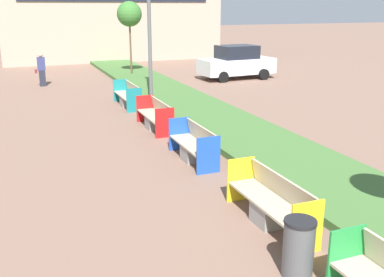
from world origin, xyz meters
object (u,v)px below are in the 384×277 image
bench_blue_frame (194,147)px  bench_teal_frame (128,97)px  bench_red_frame (155,118)px  parked_car_distant (237,62)px  pedestrian_walking (41,69)px  litter_bin (298,248)px  sapling_tree_far (129,14)px  bench_yellow_frame (271,205)px

bench_blue_frame → bench_teal_frame: (0.00, 7.25, 0.01)m
bench_red_frame → parked_car_distant: parked_car_distant is taller
pedestrian_walking → litter_bin: bearing=-82.8°
bench_teal_frame → litter_bin: bearing=-92.3°
bench_blue_frame → parked_car_distant: 14.20m
bench_blue_frame → pedestrian_walking: pedestrian_walking is taller
bench_red_frame → sapling_tree_far: sapling_tree_far is taller
sapling_tree_far → pedestrian_walking: (-5.04, -1.47, -2.64)m
bench_blue_frame → pedestrian_walking: (-2.93, 13.57, 0.50)m
sapling_tree_far → parked_car_distant: sapling_tree_far is taller
bench_red_frame → pedestrian_walking: (-2.93, 10.11, 0.49)m
bench_red_frame → bench_teal_frame: 3.79m
bench_teal_frame → sapling_tree_far: 8.65m
bench_red_frame → parked_car_distant: bearing=49.3°
bench_red_frame → sapling_tree_far: size_ratio=0.54×
bench_yellow_frame → bench_blue_frame: bearing=90.0°
bench_yellow_frame → litter_bin: bearing=-107.8°
bench_teal_frame → bench_red_frame: bearing=-90.0°
bench_yellow_frame → pedestrian_walking: size_ratio=1.39×
sapling_tree_far → parked_car_distant: bearing=-29.0°
parked_car_distant → sapling_tree_far: bearing=147.2°
bench_yellow_frame → pedestrian_walking: pedestrian_walking is taller
parked_car_distant → pedestrian_walking: bearing=168.1°
bench_yellow_frame → sapling_tree_far: sapling_tree_far is taller
sapling_tree_far → parked_car_distant: (5.31, -2.95, -2.59)m
bench_yellow_frame → bench_teal_frame: same height
bench_blue_frame → parked_car_distant: bearing=58.4°
bench_blue_frame → litter_bin: 5.55m
bench_red_frame → litter_bin: 9.01m
pedestrian_walking → bench_blue_frame: bearing=-77.8°
bench_red_frame → litter_bin: bearing=-93.3°
bench_red_frame → litter_bin: (-0.52, -8.99, 0.09)m
bench_yellow_frame → litter_bin: (-0.52, -1.64, 0.09)m
bench_yellow_frame → bench_blue_frame: 3.89m
litter_bin → pedestrian_walking: (-2.40, 19.10, 0.40)m
bench_yellow_frame → bench_red_frame: 7.35m
bench_yellow_frame → parked_car_distant: (7.43, 15.98, 0.54)m
sapling_tree_far → bench_red_frame: bearing=-100.4°
bench_red_frame → pedestrian_walking: 10.53m
bench_red_frame → bench_teal_frame: (0.00, 3.79, 0.00)m
bench_teal_frame → parked_car_distant: (7.43, 4.84, 0.54)m
bench_blue_frame → sapling_tree_far: sapling_tree_far is taller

